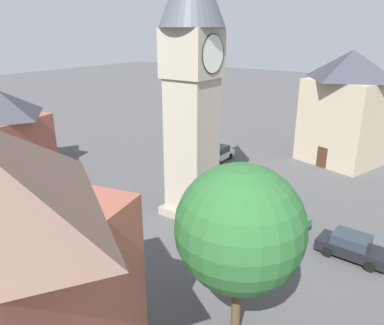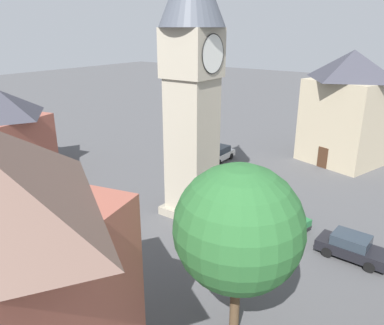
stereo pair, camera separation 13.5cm
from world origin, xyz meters
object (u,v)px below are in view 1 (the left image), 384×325
car_red_corner (352,247)px  tree (240,228)px  car_silver_kerb (218,154)px  building_corner_back (346,107)px  building_shop_left (3,133)px  car_blue_kerb (280,214)px  clock_tower (192,65)px  pedestrian (70,188)px

car_red_corner → tree: (-9.30, 2.81, 4.60)m
car_silver_kerb → building_corner_back: bearing=-54.7°
car_silver_kerb → building_shop_left: bearing=137.7°
car_red_corner → building_shop_left: (-4.71, 29.99, 3.39)m
car_blue_kerb → building_shop_left: (-6.14, 24.71, 3.39)m
clock_tower → car_silver_kerb: clock_tower is taller
pedestrian → clock_tower: bearing=-66.4°
clock_tower → car_blue_kerb: bearing=-70.9°
car_blue_kerb → building_corner_back: 17.21m
car_red_corner → building_corner_back: (17.89, 5.71, 5.01)m
clock_tower → building_shop_left: 20.12m
clock_tower → tree: bearing=-134.8°
clock_tower → car_silver_kerb: (11.21, 4.69, -10.15)m
clock_tower → car_blue_kerb: size_ratio=4.24×
car_red_corner → pedestrian: pedestrian is taller
car_silver_kerb → car_red_corner: size_ratio=0.98×
car_silver_kerb → car_red_corner: bearing=-123.0°
car_blue_kerb → tree: 11.94m
pedestrian → car_red_corner: bearing=-77.1°
car_silver_kerb → pedestrian: size_ratio=2.45×
tree → building_corner_back: 27.35m
car_red_corner → tree: 10.75m
tree → building_corner_back: bearing=6.1°
building_corner_back → car_blue_kerb: bearing=-178.5°
clock_tower → building_shop_left: size_ratio=2.23×
pedestrian → building_corner_back: (22.65, -15.04, 4.76)m
car_silver_kerb → pedestrian: pedestrian is taller
car_blue_kerb → building_corner_back: size_ratio=0.39×
car_red_corner → tree: tree is taller
car_red_corner → tree: size_ratio=0.52×
pedestrian → building_shop_left: 9.77m
car_blue_kerb → pedestrian: size_ratio=2.62×
car_silver_kerb → building_corner_back: (7.39, -10.45, 5.01)m
car_red_corner → building_corner_back: bearing=17.7°
clock_tower → car_red_corner: (0.71, -11.47, -10.15)m
clock_tower → pedestrian: (-4.05, 9.27, -9.90)m
pedestrian → tree: (-4.54, -17.93, 4.36)m
car_red_corner → pedestrian: 21.29m
tree → building_shop_left: (4.59, 27.18, -1.21)m
building_shop_left → building_corner_back: size_ratio=0.74×
car_blue_kerb → car_silver_kerb: same height
car_red_corner → pedestrian: bearing=102.9°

